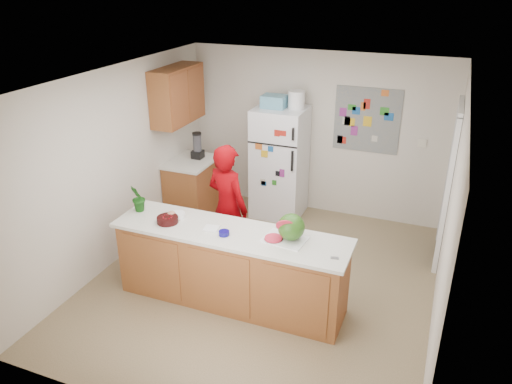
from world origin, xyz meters
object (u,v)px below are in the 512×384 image
at_px(watermelon, 291,227).
at_px(person, 228,207).
at_px(refrigerator, 280,163).
at_px(cherry_bowl, 168,220).

bearing_deg(watermelon, person, 147.48).
bearing_deg(refrigerator, cherry_bowl, -101.39).
distance_m(person, cherry_bowl, 0.90).
bearing_deg(cherry_bowl, watermelon, 5.35).
height_order(refrigerator, cherry_bowl, refrigerator).
distance_m(person, watermelon, 1.27).
bearing_deg(person, watermelon, 165.28).
xyz_separation_m(refrigerator, cherry_bowl, (-0.49, -2.45, 0.11)).
height_order(person, watermelon, person).
height_order(refrigerator, watermelon, refrigerator).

